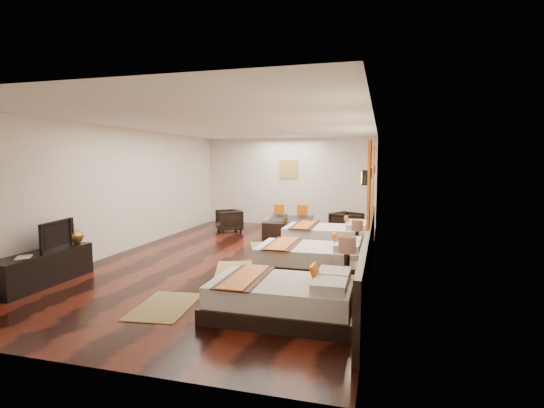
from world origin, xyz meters
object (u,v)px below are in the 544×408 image
(bed_far, at_px, (328,237))
(tv_console, at_px, (43,268))
(bed_mid, at_px, (312,258))
(bed_near, at_px, (283,298))
(figurine, at_px, (73,234))
(nightstand_a, at_px, (346,278))
(tv, at_px, (53,235))
(armchair_right, at_px, (347,224))
(nightstand_b, at_px, (357,247))
(book, at_px, (16,258))
(armchair_left, at_px, (229,221))
(sofa, at_px, (291,223))
(table_plant, at_px, (286,218))
(coffee_table, at_px, (282,230))

(bed_far, xyz_separation_m, tv_console, (-4.20, -4.15, 0.01))
(bed_mid, bearing_deg, bed_near, -90.02)
(tv_console, distance_m, figurine, 0.85)
(bed_mid, xyz_separation_m, nightstand_a, (0.75, -1.36, 0.07))
(figurine, bearing_deg, tv_console, -90.00)
(tv_console, xyz_separation_m, tv, (0.05, 0.19, 0.53))
(bed_far, bearing_deg, armchair_right, 79.52)
(nightstand_b, xyz_separation_m, book, (-4.95, -3.44, 0.26))
(book, bearing_deg, figurine, 90.00)
(book, xyz_separation_m, armchair_left, (1.10, 6.15, -0.24))
(nightstand_a, distance_m, sofa, 6.07)
(bed_near, relative_size, armchair_right, 2.65)
(nightstand_b, bearing_deg, tv, -150.57)
(nightstand_a, relative_size, armchair_left, 1.36)
(nightstand_b, relative_size, sofa, 0.52)
(book, bearing_deg, nightstand_b, 34.86)
(nightstand_a, relative_size, armchair_right, 1.31)
(nightstand_b, xyz_separation_m, armchair_right, (-0.44, 2.84, 0.03))
(tv, height_order, armchair_right, tv)
(sofa, xyz_separation_m, armchair_right, (1.68, -0.44, 0.09))
(bed_far, distance_m, book, 6.26)
(bed_near, xyz_separation_m, bed_mid, (0.00, 2.22, 0.01))
(nightstand_a, height_order, tv, tv)
(bed_near, xyz_separation_m, figurine, (-4.19, 1.02, 0.48))
(nightstand_a, height_order, nightstand_b, nightstand_a)
(bed_near, distance_m, armchair_left, 6.72)
(bed_near, distance_m, sofa, 6.68)
(figurine, relative_size, table_plant, 1.49)
(tv_console, bearing_deg, sofa, 65.67)
(bed_far, height_order, table_plant, bed_far)
(bed_near, height_order, table_plant, bed_near)
(figurine, bearing_deg, book, -90.00)
(bed_mid, relative_size, nightstand_b, 2.34)
(bed_far, bearing_deg, sofa, 123.34)
(book, distance_m, armchair_left, 6.25)
(bed_far, relative_size, armchair_right, 2.81)
(bed_far, distance_m, figurine, 5.44)
(sofa, xyz_separation_m, armchair_left, (-1.72, -0.58, 0.08))
(nightstand_b, bearing_deg, coffee_table, 133.52)
(nightstand_b, distance_m, sofa, 3.91)
(bed_mid, xyz_separation_m, sofa, (-1.37, 4.32, -0.02))
(coffee_table, bearing_deg, sofa, 90.00)
(figurine, distance_m, coffee_table, 5.31)
(book, bearing_deg, table_plant, 63.22)
(armchair_left, bearing_deg, figurine, -47.86)
(sofa, distance_m, table_plant, 1.02)
(bed_near, bearing_deg, armchair_left, 117.46)
(armchair_right, relative_size, table_plant, 3.00)
(tv_console, height_order, table_plant, table_plant)
(nightstand_a, xyz_separation_m, book, (-4.94, -1.05, 0.23))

